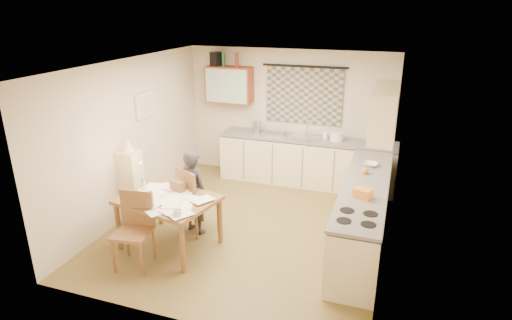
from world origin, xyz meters
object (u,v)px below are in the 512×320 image
at_px(dining_table, 170,222).
at_px(chair_far, 198,211).
at_px(person, 194,192).
at_px(counter_right, 363,214).
at_px(stove, 354,252).
at_px(shelf_stand, 132,186).
at_px(counter_back, 306,161).

relative_size(dining_table, chair_far, 1.38).
bearing_deg(person, counter_right, -148.82).
relative_size(stove, shelf_stand, 0.79).
relative_size(counter_back, stove, 3.60).
relative_size(stove, person, 0.70).
relative_size(counter_right, chair_far, 2.86).
bearing_deg(shelf_stand, dining_table, -28.98).
bearing_deg(counter_right, stove, -90.00).
distance_m(dining_table, shelf_stand, 1.13).
bearing_deg(stove, chair_far, 165.99).
xyz_separation_m(stove, dining_table, (-2.57, 0.06, -0.08)).
bearing_deg(person, dining_table, 94.34).
relative_size(counter_back, counter_right, 1.12).
xyz_separation_m(counter_right, chair_far, (-2.39, -0.44, -0.13)).
height_order(dining_table, chair_far, chair_far).
height_order(counter_right, shelf_stand, shelf_stand).
xyz_separation_m(dining_table, chair_far, (0.18, 0.53, -0.06)).
bearing_deg(chair_far, person, 68.32).
xyz_separation_m(dining_table, shelf_stand, (-0.97, 0.54, 0.20)).
height_order(counter_right, person, person).
height_order(counter_back, chair_far, chair_far).
bearing_deg(counter_back, counter_right, -56.35).
bearing_deg(counter_back, chair_far, -116.00).
xyz_separation_m(counter_back, dining_table, (-1.31, -2.86, -0.07)).
xyz_separation_m(person, shelf_stand, (-1.11, 0.03, -0.07)).
xyz_separation_m(counter_right, stove, (0.00, -1.04, 0.01)).
bearing_deg(chair_far, counter_right, -140.85).
height_order(counter_back, shelf_stand, shelf_stand).
relative_size(stove, dining_table, 0.64).
bearing_deg(person, chair_far, -120.19).
xyz_separation_m(stove, person, (-2.43, 0.57, 0.19)).
distance_m(counter_back, stove, 3.18).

